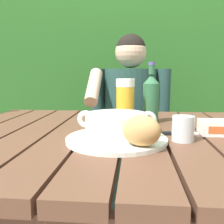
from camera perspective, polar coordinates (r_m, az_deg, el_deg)
dining_table at (r=0.88m, az=-1.38°, el=-11.26°), size 1.11×0.93×0.78m
hedge_backdrop at (r=2.43m, az=4.34°, el=18.14°), size 3.24×0.97×2.84m
chair_near_diner at (r=1.80m, az=4.10°, el=-7.74°), size 0.45×0.41×0.91m
person_eating at (r=1.55m, az=3.96°, el=-0.97°), size 0.48×0.47×1.21m
serving_plate at (r=0.74m, az=1.01°, el=-6.12°), size 0.29×0.29×0.01m
soup_bowl at (r=0.73m, az=1.02°, el=-2.89°), size 0.23×0.18×0.08m
bread_roll at (r=0.65m, az=6.71°, el=-4.19°), size 0.12×0.11×0.08m
beer_glass at (r=0.96m, az=3.00°, el=2.30°), size 0.07×0.07×0.17m
beer_bottle at (r=1.01m, az=8.79°, el=3.22°), size 0.06×0.06×0.24m
water_glass_small at (r=0.76m, az=15.75°, el=-3.61°), size 0.06×0.06×0.07m
butter_tub at (r=0.89m, az=22.60°, el=-3.22°), size 0.11×0.08×0.05m
table_knife at (r=0.84m, az=12.99°, el=-4.75°), size 0.15×0.04×0.01m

